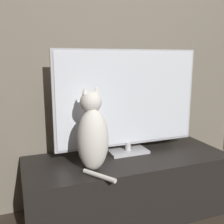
{
  "coord_description": "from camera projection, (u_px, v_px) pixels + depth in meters",
  "views": [
    {
      "loc": [
        -0.73,
        -0.7,
        1.13
      ],
      "look_at": [
        -0.13,
        0.88,
        0.78
      ],
      "focal_mm": 42.0,
      "sensor_mm": 36.0,
      "label": 1
    }
  ],
  "objects": [
    {
      "name": "cat",
      "position": [
        92.0,
        135.0,
        1.61
      ],
      "size": [
        0.2,
        0.34,
        0.52
      ],
      "rotation": [
        0.0,
        0.0,
        -0.03
      ],
      "color": "silver",
      "rests_on": "tv_stand"
    },
    {
      "name": "tv_stand",
      "position": [
        128.0,
        185.0,
        1.9
      ],
      "size": [
        1.44,
        0.56,
        0.44
      ],
      "color": "black",
      "rests_on": "ground_plane"
    },
    {
      "name": "tv",
      "position": [
        128.0,
        101.0,
        1.87
      ],
      "size": [
        1.07,
        0.17,
        0.75
      ],
      "color": "#B7B7BC",
      "rests_on": "tv_stand"
    },
    {
      "name": "wall_back",
      "position": [
        112.0,
        34.0,
        1.98
      ],
      "size": [
        4.8,
        0.05,
        2.6
      ],
      "color": "#756B5B",
      "rests_on": "ground_plane"
    }
  ]
}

